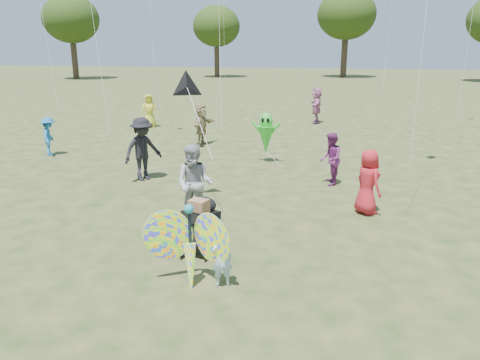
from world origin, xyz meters
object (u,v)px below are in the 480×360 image
crowd_d (202,125)px  crowd_e (331,159)px  adult_man (195,184)px  crowd_b (143,149)px  butterfly_kite (190,246)px  jogging_stroller (201,221)px  crowd_i (49,136)px  crowd_g (149,111)px  crowd_j (316,105)px  alien_kite (266,135)px  crowd_a (368,182)px  child_girl (222,259)px

crowd_d → crowd_e: size_ratio=1.09×
adult_man → crowd_b: crowd_b is taller
butterfly_kite → jogging_stroller: bearing=99.1°
adult_man → crowd_i: bearing=143.7°
crowd_g → crowd_j: bearing=-3.0°
crowd_e → alien_kite: 3.20m
adult_man → crowd_i: adult_man is taller
crowd_d → butterfly_kite: (3.13, -11.22, -0.15)m
crowd_j → alien_kite: bearing=-12.2°
crowd_d → crowd_g: crowd_d is taller
adult_man → crowd_e: adult_man is taller
adult_man → crowd_i: (-7.29, 5.41, -0.19)m
crowd_b → alien_kite: size_ratio=1.09×
crowd_a → crowd_j: 13.87m
jogging_stroller → adult_man: bearing=127.7°
crowd_i → jogging_stroller: (7.88, -6.93, -0.10)m
crowd_d → crowd_b: bearing=-171.6°
crowd_b → crowd_d: size_ratio=1.13×
crowd_g → butterfly_kite: (6.92, -14.89, -0.14)m
crowd_b → crowd_e: size_ratio=1.24×
child_girl → adult_man: 3.14m
child_girl → adult_man: adult_man is taller
crowd_g → crowd_i: size_ratio=1.15×
crowd_a → crowd_j: crowd_j is taller
crowd_a → crowd_d: size_ratio=0.94×
crowd_a → child_girl: bearing=114.4°
child_girl → jogging_stroller: size_ratio=0.87×
crowd_e → jogging_stroller: (-2.35, -5.20, -0.15)m
crowd_j → child_girl: bearing=-6.4°
crowd_b → jogging_stroller: 5.55m
crowd_a → crowd_g: bearing=8.8°
crowd_a → crowd_i: bearing=35.8°
crowd_a → crowd_j: size_ratio=0.86×
crowd_a → crowd_e: (-0.94, 2.29, -0.02)m
jogging_stroller → alien_kite: bearing=105.8°
crowd_i → crowd_b: bearing=-141.5°
adult_man → jogging_stroller: 1.65m
adult_man → crowd_g: size_ratio=1.10×
child_girl → crowd_e: (1.60, 6.49, 0.28)m
jogging_stroller → butterfly_kite: size_ratio=0.64×
child_girl → crowd_j: bearing=-115.4°
adult_man → crowd_d: adult_man is taller
crowd_b → crowd_i: 5.29m
crowd_g → crowd_e: bearing=-66.6°
crowd_b → alien_kite: (3.26, 2.91, 0.02)m
crowd_d → crowd_g: (-3.79, 3.67, -0.02)m
alien_kite → crowd_b: bearing=-138.2°
child_girl → crowd_a: (2.54, 4.19, 0.30)m
adult_man → jogging_stroller: size_ratio=1.62×
child_girl → crowd_d: 11.77m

